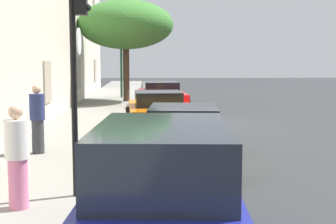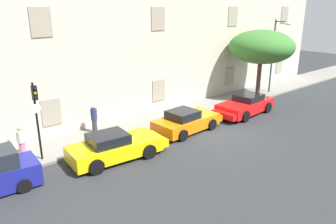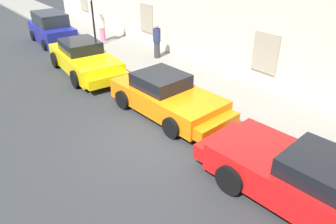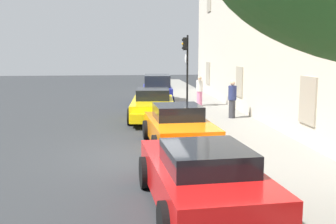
# 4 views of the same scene
# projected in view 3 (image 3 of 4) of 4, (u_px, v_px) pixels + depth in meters

# --- Properties ---
(ground_plane) EXTENTS (80.00, 80.00, 0.00)m
(ground_plane) POSITION_uv_depth(u_px,v_px,m) (156.00, 137.00, 9.70)
(ground_plane) COLOR #2B2D30
(sidewalk) EXTENTS (60.00, 3.00, 0.14)m
(sidewalk) POSITION_uv_depth(u_px,v_px,m) (235.00, 101.00, 11.70)
(sidewalk) COLOR gray
(sidewalk) RESTS_ON ground
(sportscar_red_lead) EXTENTS (5.02, 2.40, 1.39)m
(sportscar_red_lead) POSITION_uv_depth(u_px,v_px,m) (86.00, 60.00, 13.98)
(sportscar_red_lead) COLOR yellow
(sportscar_red_lead) RESTS_ON ground
(sportscar_yellow_flank) EXTENTS (4.58, 2.30, 1.34)m
(sportscar_yellow_flank) POSITION_uv_depth(u_px,v_px,m) (170.00, 98.00, 10.70)
(sportscar_yellow_flank) COLOR orange
(sportscar_yellow_flank) RESTS_ON ground
(sportscar_white_middle) EXTENTS (5.05, 2.39, 1.35)m
(sportscar_white_middle) POSITION_uv_depth(u_px,v_px,m) (302.00, 178.00, 7.07)
(sportscar_white_middle) COLOR red
(sportscar_white_middle) RESTS_ON ground
(hatchback_parked) EXTENTS (3.95, 2.03, 1.72)m
(hatchback_parked) POSITION_uv_depth(u_px,v_px,m) (52.00, 29.00, 18.14)
(hatchback_parked) COLOR navy
(hatchback_parked) RESTS_ON ground
(pedestrian_admiring) EXTENTS (0.52, 0.52, 1.62)m
(pedestrian_admiring) POSITION_uv_depth(u_px,v_px,m) (102.00, 27.00, 17.88)
(pedestrian_admiring) COLOR pink
(pedestrian_admiring) RESTS_ON sidewalk
(pedestrian_strolling) EXTENTS (0.44, 0.44, 1.68)m
(pedestrian_strolling) POSITION_uv_depth(u_px,v_px,m) (157.00, 41.00, 15.33)
(pedestrian_strolling) COLOR #333338
(pedestrian_strolling) RESTS_ON sidewalk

